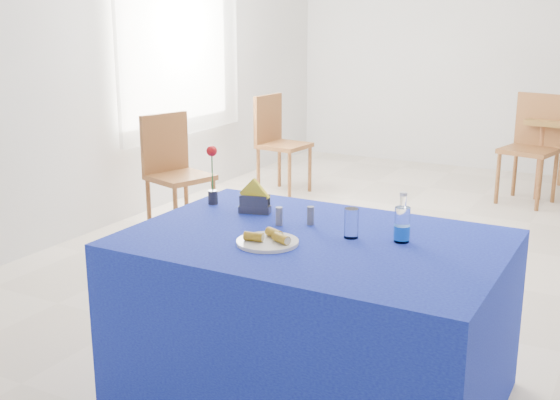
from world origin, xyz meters
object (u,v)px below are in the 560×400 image
(water_bottle, at_px, (402,225))
(plate, at_px, (268,242))
(chair_bg_left, at_px, (533,140))
(blue_table, at_px, (313,318))
(chair_win_a, at_px, (173,166))
(chair_win_b, at_px, (277,137))

(water_bottle, bearing_deg, plate, -148.50)
(water_bottle, bearing_deg, chair_bg_left, 91.19)
(plate, bearing_deg, blue_table, 53.13)
(chair_win_a, xyz_separation_m, chair_win_b, (0.07, 1.55, -0.00))
(blue_table, xyz_separation_m, chair_bg_left, (0.27, 4.04, 0.19))
(blue_table, height_order, chair_bg_left, chair_bg_left)
(water_bottle, bearing_deg, chair_win_b, 126.47)
(water_bottle, xyz_separation_m, chair_win_a, (-2.38, 1.58, -0.29))
(plate, xyz_separation_m, chair_win_a, (-1.90, 1.87, -0.22))
(plate, relative_size, blue_table, 0.16)
(blue_table, bearing_deg, water_bottle, 18.76)
(plate, bearing_deg, chair_win_a, 135.43)
(plate, height_order, blue_table, plate)
(blue_table, bearing_deg, chair_bg_left, 86.20)
(plate, distance_m, chair_win_a, 2.68)
(blue_table, bearing_deg, chair_win_a, 140.18)
(plate, relative_size, water_bottle, 1.22)
(chair_bg_left, distance_m, chair_win_a, 3.29)
(plate, bearing_deg, chair_bg_left, 84.57)
(blue_table, distance_m, chair_win_a, 2.65)
(plate, xyz_separation_m, chair_win_b, (-1.83, 3.42, -0.23))
(blue_table, relative_size, water_bottle, 7.44)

